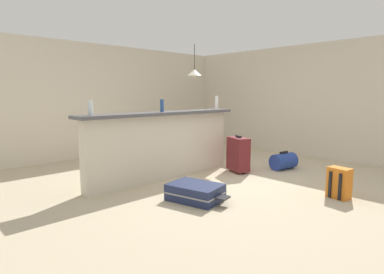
{
  "coord_description": "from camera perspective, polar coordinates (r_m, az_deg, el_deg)",
  "views": [
    {
      "loc": [
        -3.79,
        -3.62,
        1.41
      ],
      "look_at": [
        0.02,
        0.4,
        0.65
      ],
      "focal_mm": 29.63,
      "sensor_mm": 36.0,
      "label": 1
    }
  ],
  "objects": [
    {
      "name": "dining_table",
      "position": [
        7.25,
        -0.23,
        1.76
      ],
      "size": [
        1.1,
        0.8,
        0.74
      ],
      "color": "brown",
      "rests_on": "ground_plane"
    },
    {
      "name": "suitcase_upright_maroon",
      "position": [
        5.78,
        8.31,
        -3.05
      ],
      "size": [
        0.38,
        0.5,
        0.67
      ],
      "color": "maroon",
      "rests_on": "ground_plane"
    },
    {
      "name": "dining_chair_near_partition",
      "position": [
        6.91,
        2.71,
        0.36
      ],
      "size": [
        0.42,
        0.42,
        0.93
      ],
      "color": "#4C331E",
      "rests_on": "ground_plane"
    },
    {
      "name": "bar_countertop",
      "position": [
        5.21,
        -5.23,
        4.27
      ],
      "size": [
        2.96,
        0.4,
        0.05
      ],
      "primitive_type": "cube",
      "color": "#4C4C51",
      "rests_on": "partition_half_wall"
    },
    {
      "name": "bottle_white",
      "position": [
        5.98,
        4.44,
        6.19
      ],
      "size": [
        0.06,
        0.06,
        0.25
      ],
      "primitive_type": "cylinder",
      "color": "silver",
      "rests_on": "bar_countertop"
    },
    {
      "name": "wall_back",
      "position": [
        7.67,
        -13.96,
        6.39
      ],
      "size": [
        6.6,
        0.1,
        2.5
      ],
      "primitive_type": "cube",
      "color": "beige",
      "rests_on": "ground_plane"
    },
    {
      "name": "pendant_lamp",
      "position": [
        7.22,
        0.44,
        11.52
      ],
      "size": [
        0.34,
        0.34,
        0.74
      ],
      "color": "black"
    },
    {
      "name": "partition_half_wall",
      "position": [
        5.27,
        -5.16,
        -1.8
      ],
      "size": [
        2.8,
        0.2,
        1.07
      ],
      "primitive_type": "cube",
      "color": "beige",
      "rests_on": "ground_plane"
    },
    {
      "name": "wall_right",
      "position": [
        7.88,
        16.81,
        6.32
      ],
      "size": [
        0.1,
        6.0,
        2.5
      ],
      "primitive_type": "cube",
      "color": "beige",
      "rests_on": "ground_plane"
    },
    {
      "name": "suitcase_flat_navy",
      "position": [
        4.27,
        0.62,
        -9.9
      ],
      "size": [
        0.64,
        0.88,
        0.22
      ],
      "color": "#1E284C",
      "rests_on": "ground_plane"
    },
    {
      "name": "duffel_bag_blue",
      "position": [
        6.2,
        16.15,
        -4.22
      ],
      "size": [
        0.53,
        0.38,
        0.34
      ],
      "color": "#233D93",
      "rests_on": "ground_plane"
    },
    {
      "name": "backpack_orange",
      "position": [
        4.78,
        25.01,
        -7.57
      ],
      "size": [
        0.28,
        0.3,
        0.42
      ],
      "color": "orange",
      "rests_on": "ground_plane"
    },
    {
      "name": "bottle_blue",
      "position": [
        5.2,
        -5.43,
        5.66
      ],
      "size": [
        0.06,
        0.06,
        0.2
      ],
      "primitive_type": "cylinder",
      "color": "#284C89",
      "rests_on": "bar_countertop"
    },
    {
      "name": "bottle_clear",
      "position": [
        4.5,
        -17.83,
        4.99
      ],
      "size": [
        0.07,
        0.07,
        0.2
      ],
      "primitive_type": "cylinder",
      "color": "silver",
      "rests_on": "bar_countertop"
    },
    {
      "name": "ground_plane",
      "position": [
        5.43,
        2.76,
        -7.52
      ],
      "size": [
        13.0,
        13.0,
        0.05
      ],
      "primitive_type": "cube",
      "color": "#BCAD8E"
    }
  ]
}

